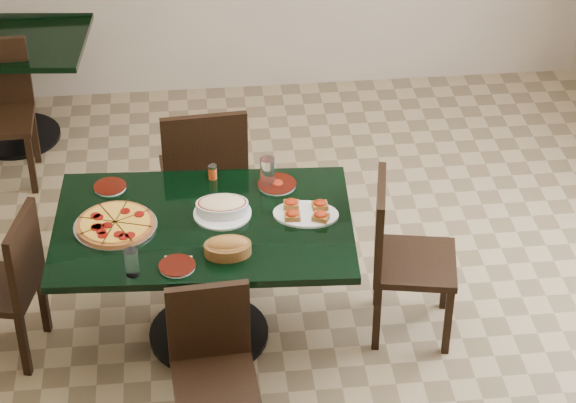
{
  "coord_description": "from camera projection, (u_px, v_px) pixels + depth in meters",
  "views": [
    {
      "loc": [
        -0.43,
        -4.56,
        4.05
      ],
      "look_at": [
        0.05,
        0.0,
        0.86
      ],
      "focal_mm": 70.0,
      "sensor_mm": 36.0,
      "label": 1
    }
  ],
  "objects": [
    {
      "name": "chair_right",
      "position": [
        399.0,
        251.0,
        5.82
      ],
      "size": [
        0.5,
        0.5,
        0.92
      ],
      "rotation": [
        0.0,
        0.0,
        1.38
      ],
      "color": "black",
      "rests_on": "floor"
    },
    {
      "name": "pepperoni_pizza",
      "position": [
        115.0,
        224.0,
        5.58
      ],
      "size": [
        0.42,
        0.42,
        0.04
      ],
      "rotation": [
        0.0,
        0.0,
        -0.32
      ],
      "color": "silver",
      "rests_on": "main_table"
    },
    {
      "name": "pepper_shaker",
      "position": [
        213.0,
        172.0,
        5.93
      ],
      "size": [
        0.05,
        0.05,
        0.08
      ],
      "color": "#CE4E16",
      "rests_on": "main_table"
    },
    {
      "name": "chair_left",
      "position": [
        9.0,
        279.0,
        5.69
      ],
      "size": [
        0.48,
        0.48,
        0.86
      ],
      "rotation": [
        0.0,
        0.0,
        -1.8
      ],
      "color": "black",
      "rests_on": "floor"
    },
    {
      "name": "water_glass_b",
      "position": [
        132.0,
        263.0,
        5.24
      ],
      "size": [
        0.07,
        0.07,
        0.14
      ],
      "primitive_type": "cylinder",
      "color": "white",
      "rests_on": "main_table"
    },
    {
      "name": "side_plate_near",
      "position": [
        177.0,
        266.0,
        5.32
      ],
      "size": [
        0.18,
        0.18,
        0.02
      ],
      "rotation": [
        0.0,
        0.0,
        0.1
      ],
      "color": "silver",
      "rests_on": "main_table"
    },
    {
      "name": "lasagna_casserole",
      "position": [
        222.0,
        207.0,
        5.66
      ],
      "size": [
        0.3,
        0.3,
        0.09
      ],
      "rotation": [
        0.0,
        0.0,
        -0.05
      ],
      "color": "silver",
      "rests_on": "main_table"
    },
    {
      "name": "floor",
      "position": [
        279.0,
        332.0,
        6.07
      ],
      "size": [
        5.5,
        5.5,
        0.0
      ],
      "primitive_type": "plane",
      "color": "#89734F",
      "rests_on": "ground"
    },
    {
      "name": "bruschetta_platter",
      "position": [
        306.0,
        212.0,
        5.66
      ],
      "size": [
        0.37,
        0.29,
        0.05
      ],
      "rotation": [
        0.0,
        0.0,
        -0.2
      ],
      "color": "silver",
      "rests_on": "main_table"
    },
    {
      "name": "napkin_setting",
      "position": [
        178.0,
        265.0,
        5.34
      ],
      "size": [
        0.15,
        0.15,
        0.01
      ],
      "rotation": [
        0.0,
        0.0,
        -0.11
      ],
      "color": "white",
      "rests_on": "main_table"
    },
    {
      "name": "side_plate_far_r",
      "position": [
        277.0,
        184.0,
        5.89
      ],
      "size": [
        0.2,
        0.2,
        0.03
      ],
      "rotation": [
        0.0,
        0.0,
        0.04
      ],
      "color": "silver",
      "rests_on": "main_table"
    },
    {
      "name": "chair_near",
      "position": [
        212.0,
        361.0,
        5.21
      ],
      "size": [
        0.41,
        0.41,
        0.83
      ],
      "rotation": [
        0.0,
        0.0,
        0.07
      ],
      "color": "black",
      "rests_on": "floor"
    },
    {
      "name": "bread_basket",
      "position": [
        228.0,
        247.0,
        5.39
      ],
      "size": [
        0.23,
        0.16,
        0.1
      ],
      "rotation": [
        0.0,
        0.0,
        0.01
      ],
      "color": "brown",
      "rests_on": "main_table"
    },
    {
      "name": "side_plate_far_l",
      "position": [
        110.0,
        187.0,
        5.87
      ],
      "size": [
        0.17,
        0.17,
        0.02
      ],
      "rotation": [
        0.0,
        0.0,
        -0.09
      ],
      "color": "silver",
      "rests_on": "main_table"
    },
    {
      "name": "back_table",
      "position": [
        6.0,
        70.0,
        7.42
      ],
      "size": [
        1.16,
        0.89,
        0.75
      ],
      "rotation": [
        0.0,
        0.0,
        -0.1
      ],
      "color": "black",
      "rests_on": "floor"
    },
    {
      "name": "main_table",
      "position": [
        205.0,
        252.0,
        5.73
      ],
      "size": [
        1.55,
        1.05,
        0.75
      ],
      "rotation": [
        0.0,
        0.0,
        -0.06
      ],
      "color": "black",
      "rests_on": "floor"
    },
    {
      "name": "chair_far",
      "position": [
        204.0,
        172.0,
        6.33
      ],
      "size": [
        0.5,
        0.5,
        1.01
      ],
      "rotation": [
        0.0,
        0.0,
        3.21
      ],
      "color": "black",
      "rests_on": "floor"
    },
    {
      "name": "water_glass_a",
      "position": [
        267.0,
        172.0,
        5.85
      ],
      "size": [
        0.08,
        0.08,
        0.16
      ],
      "primitive_type": "cylinder",
      "color": "white",
      "rests_on": "main_table"
    }
  ]
}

